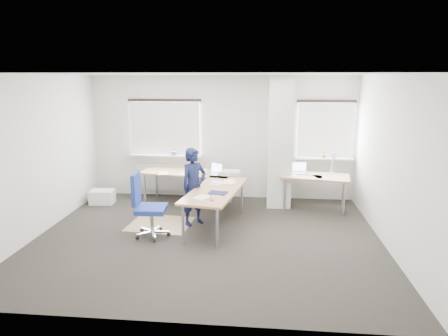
# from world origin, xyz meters

# --- Properties ---
(ground) EXTENTS (6.00, 6.00, 0.00)m
(ground) POSITION_xyz_m (0.00, 0.00, 0.00)
(ground) COLOR black
(ground) RESTS_ON ground
(room_shell) EXTENTS (6.04, 5.04, 2.82)m
(room_shell) POSITION_xyz_m (0.18, 0.45, 1.75)
(room_shell) COLOR beige
(room_shell) RESTS_ON ground
(floor_mat) EXTENTS (1.22, 1.06, 0.01)m
(floor_mat) POSITION_xyz_m (-0.99, 0.57, 0.00)
(floor_mat) COLOR olive
(floor_mat) RESTS_ON ground
(white_crate) EXTENTS (0.53, 0.39, 0.30)m
(white_crate) POSITION_xyz_m (-2.59, 1.70, 0.15)
(white_crate) COLOR white
(white_crate) RESTS_ON ground
(desk_main) EXTENTS (2.40, 2.98, 0.96)m
(desk_main) POSITION_xyz_m (-0.25, 1.22, 0.69)
(desk_main) COLOR #9A7042
(desk_main) RESTS_ON ground
(desk_side) EXTENTS (1.50, 0.93, 1.22)m
(desk_side) POSITION_xyz_m (2.06, 1.81, 0.69)
(desk_side) COLOR #9A7042
(desk_side) RESTS_ON ground
(task_chair) EXTENTS (0.63, 0.62, 1.16)m
(task_chair) POSITION_xyz_m (-1.02, -0.04, 0.32)
(task_chair) COLOR navy
(task_chair) RESTS_ON ground
(person) EXTENTS (0.63, 0.63, 1.48)m
(person) POSITION_xyz_m (-0.34, 0.66, 0.74)
(person) COLOR black
(person) RESTS_ON ground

